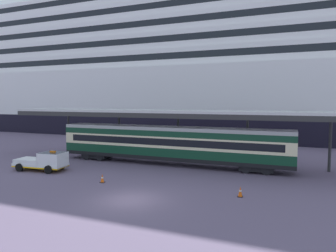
{
  "coord_description": "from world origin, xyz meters",
  "views": [
    {
      "loc": [
        10.21,
        -18.47,
        6.9
      ],
      "look_at": [
        -0.53,
        8.44,
        4.5
      ],
      "focal_mm": 32.89,
      "sensor_mm": 36.0,
      "label": 1
    }
  ],
  "objects_px": {
    "cruise_ship": "(194,72)",
    "traffic_cone_near": "(240,192)",
    "traffic_cone_mid": "(102,178)",
    "train_carriage": "(170,143)",
    "service_truck": "(45,161)"
  },
  "relations": [
    {
      "from": "cruise_ship",
      "to": "traffic_cone_mid",
      "type": "xyz_separation_m",
      "value": [
        5.01,
        -42.74,
        -12.75
      ]
    },
    {
      "from": "cruise_ship",
      "to": "traffic_cone_near",
      "type": "bearing_deg",
      "value": -68.82
    },
    {
      "from": "train_carriage",
      "to": "traffic_cone_near",
      "type": "relative_size",
      "value": 32.36
    },
    {
      "from": "cruise_ship",
      "to": "traffic_cone_mid",
      "type": "bearing_deg",
      "value": -83.31
    },
    {
      "from": "cruise_ship",
      "to": "service_truck",
      "type": "bearing_deg",
      "value": -93.78
    },
    {
      "from": "train_carriage",
      "to": "traffic_cone_near",
      "type": "height_order",
      "value": "train_carriage"
    },
    {
      "from": "train_carriage",
      "to": "traffic_cone_mid",
      "type": "bearing_deg",
      "value": -106.32
    },
    {
      "from": "traffic_cone_near",
      "to": "cruise_ship",
      "type": "bearing_deg",
      "value": 111.18
    },
    {
      "from": "train_carriage",
      "to": "service_truck",
      "type": "distance_m",
      "value": 12.72
    },
    {
      "from": "service_truck",
      "to": "traffic_cone_mid",
      "type": "xyz_separation_m",
      "value": [
        7.73,
        -1.64,
        -0.63
      ]
    },
    {
      "from": "cruise_ship",
      "to": "traffic_cone_mid",
      "type": "relative_size",
      "value": 164.04
    },
    {
      "from": "train_carriage",
      "to": "traffic_cone_mid",
      "type": "xyz_separation_m",
      "value": [
        -2.61,
        -8.92,
        -1.95
      ]
    },
    {
      "from": "traffic_cone_mid",
      "to": "cruise_ship",
      "type": "bearing_deg",
      "value": 96.69
    },
    {
      "from": "cruise_ship",
      "to": "train_carriage",
      "type": "distance_m",
      "value": 36.31
    },
    {
      "from": "train_carriage",
      "to": "traffic_cone_near",
      "type": "distance_m",
      "value": 12.42
    }
  ]
}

